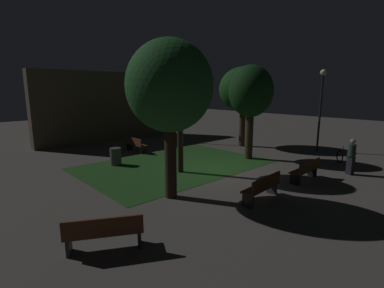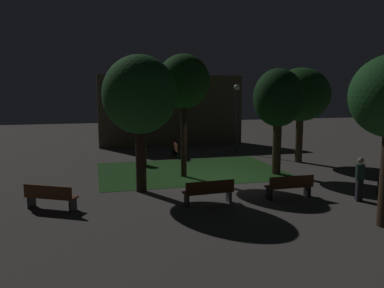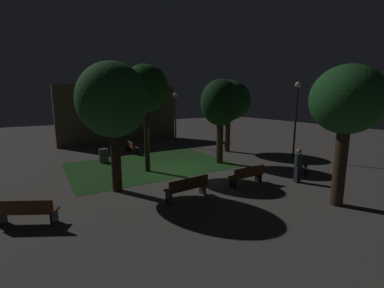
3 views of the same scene
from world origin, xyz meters
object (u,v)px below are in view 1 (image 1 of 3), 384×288
(tree_left_canopy, at_px, (251,92))
(bench_by_lamp, at_px, (306,169))
(bicycle, at_px, (345,158))
(pedestrian, at_px, (351,156))
(bench_back_row, at_px, (135,144))
(bench_near_trees, at_px, (104,232))
(tree_right_canopy, at_px, (180,75))
(tree_back_left, at_px, (170,87))
(lamp_post_path_center, at_px, (179,101))
(tree_lawn_side, at_px, (243,90))
(trash_bin, at_px, (116,157))
(bench_path_side, at_px, (263,187))
(lamp_post_plaza_east, at_px, (321,97))

(tree_left_canopy, bearing_deg, bench_by_lamp, -109.79)
(bicycle, bearing_deg, pedestrian, -153.56)
(bench_back_row, bearing_deg, bicycle, -58.41)
(bench_near_trees, distance_m, bicycle, 12.36)
(tree_right_canopy, distance_m, tree_back_left, 3.13)
(bench_near_trees, relative_size, lamp_post_path_center, 0.42)
(pedestrian, bearing_deg, bench_back_row, 113.18)
(lamp_post_path_center, relative_size, pedestrian, 2.67)
(tree_lawn_side, distance_m, bicycle, 7.36)
(tree_left_canopy, distance_m, trash_bin, 7.71)
(tree_left_canopy, xyz_separation_m, pedestrian, (0.88, -4.86, -2.72))
(bench_path_side, height_order, bench_back_row, same)
(tree_back_left, xyz_separation_m, lamp_post_path_center, (7.01, 7.90, -0.85))
(bench_path_side, height_order, lamp_post_path_center, lamp_post_path_center)
(bench_near_trees, xyz_separation_m, lamp_post_path_center, (10.28, 9.52, 2.47))
(tree_left_canopy, bearing_deg, bicycle, -59.82)
(bench_by_lamp, xyz_separation_m, tree_back_left, (-5.25, 2.36, 3.32))
(tree_lawn_side, relative_size, lamp_post_plaza_east, 1.06)
(tree_back_left, relative_size, bicycle, 4.17)
(bench_path_side, relative_size, bench_back_row, 1.01)
(tree_back_left, distance_m, lamp_post_path_center, 10.59)
(bench_path_side, height_order, tree_back_left, tree_back_left)
(tree_right_canopy, xyz_separation_m, lamp_post_plaza_east, (9.09, -2.26, -1.06))
(bicycle, distance_m, pedestrian, 1.76)
(tree_lawn_side, relative_size, trash_bin, 5.96)
(tree_left_canopy, height_order, pedestrian, tree_left_canopy)
(tree_right_canopy, bearing_deg, tree_left_canopy, -6.99)
(pedestrian, bearing_deg, tree_lawn_side, 76.95)
(trash_bin, bearing_deg, lamp_post_plaza_east, -26.82)
(bicycle, bearing_deg, bench_by_lamp, 177.41)
(bench_path_side, bearing_deg, tree_back_left, 131.49)
(tree_back_left, relative_size, trash_bin, 6.17)
(bench_path_side, distance_m, tree_right_canopy, 5.92)
(bench_near_trees, bearing_deg, bench_by_lamp, -4.99)
(pedestrian, bearing_deg, lamp_post_plaza_east, 39.77)
(bench_by_lamp, height_order, bench_near_trees, same)
(bench_by_lamp, bearing_deg, tree_left_canopy, 70.21)
(bench_by_lamp, distance_m, bicycle, 3.81)
(bench_by_lamp, height_order, lamp_post_plaza_east, lamp_post_plaza_east)
(bench_near_trees, bearing_deg, trash_bin, 60.24)
(bench_near_trees, distance_m, pedestrian, 10.95)
(lamp_post_plaza_east, bearing_deg, bench_path_side, -166.46)
(tree_lawn_side, bearing_deg, bicycle, -91.59)
(tree_back_left, height_order, lamp_post_plaza_east, tree_back_left)
(lamp_post_plaza_east, bearing_deg, bench_near_trees, -174.22)
(trash_bin, bearing_deg, lamp_post_path_center, 22.59)
(tree_lawn_side, bearing_deg, pedestrian, -103.05)
(bench_path_side, height_order, lamp_post_plaza_east, lamp_post_plaza_east)
(tree_right_canopy, relative_size, lamp_post_plaza_east, 1.15)
(tree_left_canopy, xyz_separation_m, lamp_post_path_center, (0.35, 6.32, -0.63))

